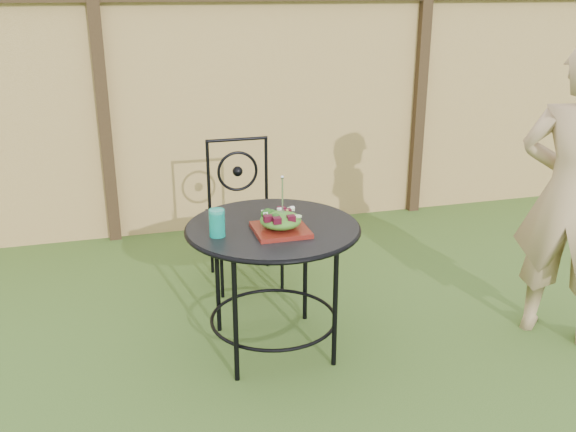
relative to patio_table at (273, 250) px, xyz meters
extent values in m
plane|color=#294917|center=(0.49, -0.22, -0.59)|extent=(60.00, 60.00, 0.00)
cube|color=tan|center=(0.49, 1.98, 0.31)|extent=(8.00, 0.05, 1.80)
cube|color=black|center=(-0.81, 1.93, 0.36)|extent=(0.09, 0.09, 1.90)
cube|color=black|center=(1.79, 1.93, 0.36)|extent=(0.09, 0.09, 1.90)
cylinder|color=black|center=(0.00, 0.00, 0.13)|extent=(0.90, 0.90, 0.02)
torus|color=black|center=(0.00, 0.00, 0.12)|extent=(0.92, 0.92, 0.02)
torus|color=black|center=(0.00, 0.00, -0.41)|extent=(0.70, 0.70, 0.02)
cylinder|color=black|center=(0.26, 0.26, -0.23)|extent=(0.03, 0.03, 0.71)
cylinder|color=black|center=(-0.26, 0.26, -0.23)|extent=(0.03, 0.03, 0.71)
cylinder|color=black|center=(-0.26, -0.26, -0.23)|extent=(0.03, 0.03, 0.71)
cylinder|color=black|center=(0.26, -0.26, -0.23)|extent=(0.03, 0.03, 0.71)
cube|color=black|center=(0.03, 0.88, -0.14)|extent=(0.46, 0.46, 0.03)
cylinder|color=black|center=(0.03, 1.09, 0.35)|extent=(0.42, 0.02, 0.02)
torus|color=black|center=(0.03, 1.09, 0.13)|extent=(0.28, 0.02, 0.28)
cylinder|color=black|center=(-0.17, 0.68, -0.37)|extent=(0.02, 0.02, 0.44)
cylinder|color=black|center=(0.23, 0.68, -0.37)|extent=(0.02, 0.02, 0.44)
cylinder|color=black|center=(-0.17, 1.08, -0.37)|extent=(0.02, 0.02, 0.44)
cylinder|color=black|center=(0.23, 1.08, -0.37)|extent=(0.02, 0.02, 0.44)
cylinder|color=black|center=(-0.17, 1.09, 0.11)|extent=(0.02, 0.02, 0.50)
cylinder|color=black|center=(0.23, 1.09, 0.11)|extent=(0.02, 0.02, 0.50)
imported|color=tan|center=(1.60, -0.29, 0.25)|extent=(0.70, 0.72, 1.66)
cube|color=#4F180B|center=(0.01, -0.10, 0.15)|extent=(0.27, 0.27, 0.02)
ellipsoid|color=#235614|center=(0.01, -0.10, 0.20)|extent=(0.21, 0.21, 0.08)
cylinder|color=silver|center=(0.02, -0.10, 0.33)|extent=(0.01, 0.01, 0.18)
cylinder|color=#0C8F7A|center=(-0.30, -0.07, 0.21)|extent=(0.08, 0.08, 0.14)
camera|label=1|loc=(-0.77, -3.04, 1.31)|focal=40.00mm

